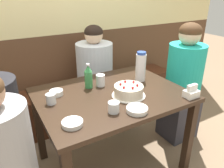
% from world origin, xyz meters
% --- Properties ---
extents(ground_plane, '(12.00, 12.00, 0.00)m').
position_xyz_m(ground_plane, '(0.00, 0.00, 0.00)').
color(ground_plane, '#846B51').
extents(back_wall, '(4.80, 0.04, 2.50)m').
position_xyz_m(back_wall, '(0.00, 1.05, 1.25)').
color(back_wall, brown).
rests_on(back_wall, ground_plane).
extents(bench_seat, '(2.62, 0.38, 0.46)m').
position_xyz_m(bench_seat, '(0.00, 0.83, 0.23)').
color(bench_seat, '#472314').
rests_on(bench_seat, ground_plane).
extents(dining_table, '(1.16, 0.89, 0.73)m').
position_xyz_m(dining_table, '(0.00, 0.00, 0.63)').
color(dining_table, black).
rests_on(dining_table, ground_plane).
extents(birthday_cake, '(0.26, 0.26, 0.11)m').
position_xyz_m(birthday_cake, '(0.09, -0.11, 0.77)').
color(birthday_cake, white).
rests_on(birthday_cake, dining_table).
extents(water_pitcher, '(0.09, 0.09, 0.27)m').
position_xyz_m(water_pitcher, '(0.36, 0.09, 0.86)').
color(water_pitcher, white).
rests_on(water_pitcher, dining_table).
extents(soju_bottle, '(0.07, 0.07, 0.21)m').
position_xyz_m(soju_bottle, '(-0.11, 0.19, 0.83)').
color(soju_bottle, '#388E4C').
rests_on(soju_bottle, dining_table).
extents(napkin_holder, '(0.11, 0.08, 0.11)m').
position_xyz_m(napkin_holder, '(0.50, -0.37, 0.77)').
color(napkin_holder, white).
rests_on(napkin_holder, dining_table).
extents(bowl_soup_white, '(0.10, 0.10, 0.04)m').
position_xyz_m(bowl_soup_white, '(-0.39, 0.19, 0.75)').
color(bowl_soup_white, white).
rests_on(bowl_soup_white, dining_table).
extents(bowl_rice_small, '(0.15, 0.15, 0.03)m').
position_xyz_m(bowl_rice_small, '(0.01, -0.34, 0.75)').
color(bowl_rice_small, white).
rests_on(bowl_rice_small, dining_table).
extents(bowl_side_dish, '(0.13, 0.13, 0.03)m').
position_xyz_m(bowl_side_dish, '(-0.43, -0.27, 0.74)').
color(bowl_side_dish, white).
rests_on(bowl_side_dish, dining_table).
extents(glass_water_tall, '(0.08, 0.08, 0.07)m').
position_xyz_m(glass_water_tall, '(-0.13, -0.26, 0.77)').
color(glass_water_tall, silver).
rests_on(glass_water_tall, dining_table).
extents(glass_tumbler_short, '(0.08, 0.08, 0.10)m').
position_xyz_m(glass_tumbler_short, '(-0.01, 0.17, 0.78)').
color(glass_tumbler_short, silver).
rests_on(glass_tumbler_short, dining_table).
extents(glass_shot_small, '(0.07, 0.07, 0.08)m').
position_xyz_m(glass_shot_small, '(-0.46, 0.07, 0.77)').
color(glass_shot_small, silver).
rests_on(glass_shot_small, dining_table).
extents(person_grey_tee, '(0.35, 0.35, 1.22)m').
position_xyz_m(person_grey_tee, '(0.84, 0.01, 0.60)').
color(person_grey_tee, '#33333D').
rests_on(person_grey_tee, ground_plane).
extents(person_dark_striped, '(0.40, 0.40, 1.16)m').
position_xyz_m(person_dark_striped, '(0.20, 0.70, 0.58)').
color(person_dark_striped, '#33333D').
rests_on(person_dark_striped, ground_plane).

